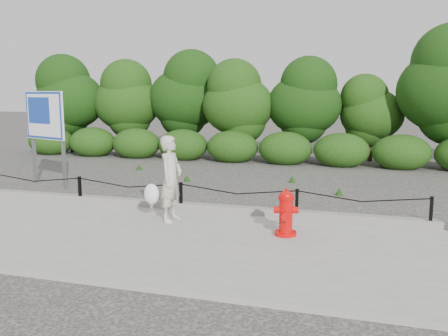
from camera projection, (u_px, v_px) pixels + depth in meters
name	position (u px, v px, depth m)	size (l,w,h in m)	color
ground	(181.00, 213.00, 10.28)	(90.00, 90.00, 0.00)	#2D2B28
sidewalk	(140.00, 238.00, 8.38)	(14.00, 4.00, 0.08)	gray
curb	(182.00, 206.00, 10.31)	(14.00, 0.22, 0.14)	slate
chain_barrier	(181.00, 192.00, 10.21)	(10.06, 0.06, 0.60)	black
treeline	(285.00, 95.00, 18.11)	(20.45, 3.68, 4.79)	black
fire_hydrant	(286.00, 213.00, 8.35)	(0.45, 0.48, 0.84)	red
pedestrian	(170.00, 180.00, 9.23)	(0.73, 0.64, 1.69)	beige
advertising_sign	(45.00, 120.00, 12.99)	(1.56, 0.63, 2.62)	slate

